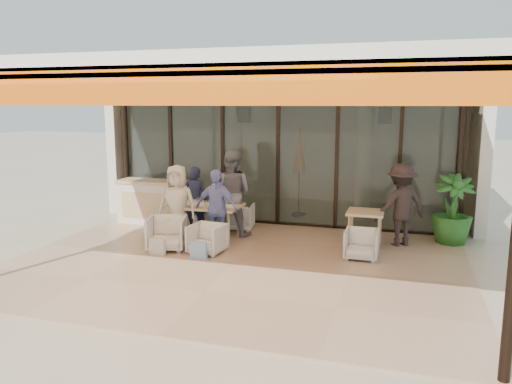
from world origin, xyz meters
TOP-DOWN VIEW (x-y plane):
  - ground at (0.00, 0.00)m, footprint 70.00×70.00m
  - terrace_floor at (0.00, 0.00)m, footprint 8.00×6.00m
  - terrace_structure at (0.00, -0.26)m, footprint 8.00×6.00m
  - glass_storefront at (0.00, 3.00)m, footprint 8.08×0.10m
  - interior_block at (0.01, 5.31)m, footprint 9.05×3.62m
  - host_counter at (-2.77, 2.30)m, footprint 1.85×0.65m
  - dining_table at (-1.15, 1.36)m, footprint 1.50×0.90m
  - chair_far_left at (-1.56, 2.30)m, footprint 0.73×0.69m
  - chair_far_right at (-0.72, 2.30)m, footprint 0.72×0.68m
  - chair_near_left at (-1.56, 0.40)m, footprint 0.86×0.83m
  - chair_near_right at (-0.72, 0.40)m, footprint 0.68×0.64m
  - diner_navy at (-1.56, 1.80)m, footprint 0.57×0.40m
  - diner_grey at (-0.72, 1.80)m, footprint 0.91×0.71m
  - diner_cream at (-1.56, 0.90)m, footprint 0.85×0.61m
  - diner_periwinkle at (-0.72, 0.90)m, footprint 0.96×0.52m
  - tote_bag_cream at (-1.56, 0.00)m, footprint 0.30×0.10m
  - tote_bag_blue at (-0.72, 0.00)m, footprint 0.30×0.10m
  - side_table at (2.11, 1.65)m, footprint 0.70×0.70m
  - side_chair at (2.11, 0.90)m, footprint 0.60×0.56m
  - standing_woman at (2.77, 1.99)m, footprint 1.24×1.10m
  - potted_palm at (3.77, 2.45)m, footprint 0.96×0.96m

SIDE VIEW (x-z plane):
  - ground at x=0.00m, z-range 0.00..0.00m
  - terrace_floor at x=0.00m, z-range 0.00..0.01m
  - tote_bag_cream at x=-1.56m, z-range 0.00..0.34m
  - tote_bag_blue at x=-0.72m, z-range 0.00..0.34m
  - side_chair at x=2.11m, z-range 0.00..0.62m
  - chair_near_right at x=-0.72m, z-range 0.00..0.63m
  - chair_far_right at x=-0.72m, z-range 0.00..0.65m
  - chair_far_left at x=-1.56m, z-range 0.00..0.69m
  - chair_near_left at x=-1.56m, z-range 0.00..0.73m
  - host_counter at x=-2.77m, z-range 0.01..1.05m
  - side_table at x=2.11m, z-range 0.27..1.01m
  - dining_table at x=-1.15m, z-range 0.22..1.15m
  - potted_palm at x=3.77m, z-range 0.00..1.43m
  - diner_navy at x=-1.56m, z-range 0.00..1.48m
  - diner_periwinkle at x=-0.72m, z-range 0.00..1.56m
  - diner_cream at x=-1.56m, z-range 0.00..1.62m
  - standing_woman at x=2.77m, z-range 0.00..1.67m
  - diner_grey at x=-0.72m, z-range 0.00..1.86m
  - glass_storefront at x=0.00m, z-range 0.00..3.20m
  - interior_block at x=0.01m, z-range 0.47..3.99m
  - terrace_structure at x=0.00m, z-range 1.55..4.95m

